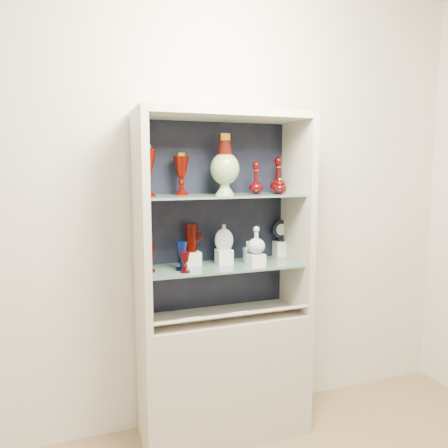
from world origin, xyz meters
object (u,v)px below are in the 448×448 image
object	(u,v)px
enamel_urn	(225,164)
ruby_goblet_tall	(149,258)
ruby_pitcher	(191,237)
flat_flask	(224,237)
cameo_medallion	(281,230)
cobalt_goblet	(182,256)
lidded_bowl	(279,186)
ruby_decanter_a	(256,176)
pedestal_lamp_left	(147,171)
pedestal_lamp_right	(181,174)
ruby_decanter_b	(278,174)
clear_round_decanter	(256,241)
ruby_goblet_small	(185,262)
clear_square_bottle	(248,252)

from	to	relation	value
enamel_urn	ruby_goblet_tall	size ratio (longest dim) A/B	2.28
ruby_pitcher	flat_flask	size ratio (longest dim) A/B	1.10
cameo_medallion	cobalt_goblet	bearing A→B (deg)	-174.89
lidded_bowl	ruby_goblet_tall	distance (m)	0.87
ruby_decanter_a	cameo_medallion	bearing A→B (deg)	28.50
pedestal_lamp_left	pedestal_lamp_right	size ratio (longest dim) A/B	1.16
ruby_decanter_b	lidded_bowl	world-z (taller)	ruby_decanter_b
pedestal_lamp_left	pedestal_lamp_right	world-z (taller)	pedestal_lamp_left
ruby_goblet_tall	cobalt_goblet	bearing A→B (deg)	-2.18
lidded_bowl	enamel_urn	bearing A→B (deg)	171.19
clear_round_decanter	ruby_goblet_small	bearing A→B (deg)	-176.74
pedestal_lamp_left	clear_square_bottle	world-z (taller)	pedestal_lamp_left
pedestal_lamp_right	enamel_urn	world-z (taller)	enamel_urn
ruby_decanter_a	clear_round_decanter	world-z (taller)	ruby_decanter_a
flat_flask	clear_round_decanter	xyz separation A→B (m)	(0.17, -0.10, -0.02)
ruby_goblet_small	flat_flask	size ratio (longest dim) A/B	0.74
lidded_bowl	cobalt_goblet	distance (m)	0.71
pedestal_lamp_right	enamel_urn	size ratio (longest dim) A/B	0.69
pedestal_lamp_left	ruby_decanter_b	bearing A→B (deg)	2.94
lidded_bowl	cameo_medallion	world-z (taller)	lidded_bowl
pedestal_lamp_right	ruby_pitcher	xyz separation A→B (m)	(0.06, 0.02, -0.37)
lidded_bowl	clear_square_bottle	world-z (taller)	lidded_bowl
ruby_goblet_small	clear_round_decanter	world-z (taller)	clear_round_decanter
ruby_decanter_b	cobalt_goblet	xyz separation A→B (m)	(-0.63, -0.07, -0.46)
ruby_decanter_b	clear_round_decanter	world-z (taller)	ruby_decanter_b
pedestal_lamp_left	ruby_goblet_small	xyz separation A→B (m)	(0.18, -0.09, -0.50)
pedestal_lamp_left	ruby_pitcher	distance (m)	0.48
ruby_decanter_a	cobalt_goblet	distance (m)	0.64
lidded_bowl	cameo_medallion	distance (m)	0.36
lidded_bowl	ruby_pitcher	distance (m)	0.61
ruby_goblet_tall	clear_square_bottle	bearing A→B (deg)	2.68
ruby_decanter_a	cobalt_goblet	world-z (taller)	ruby_decanter_a
ruby_decanter_a	ruby_goblet_small	size ratio (longest dim) A/B	1.89
pedestal_lamp_right	ruby_pitcher	bearing A→B (deg)	17.98
ruby_decanter_b	clear_round_decanter	size ratio (longest dim) A/B	1.50
enamel_urn	ruby_goblet_small	world-z (taller)	enamel_urn
ruby_decanter_b	cameo_medallion	size ratio (longest dim) A/B	1.64
cobalt_goblet	flat_flask	xyz separation A→B (m)	(0.27, 0.05, 0.09)
ruby_decanter_a	ruby_pitcher	distance (m)	0.53
ruby_decanter_a	flat_flask	distance (m)	0.41
pedestal_lamp_right	lidded_bowl	xyz separation A→B (m)	(0.57, -0.11, -0.07)
ruby_decanter_a	clear_square_bottle	world-z (taller)	ruby_decanter_a
ruby_decanter_a	cobalt_goblet	bearing A→B (deg)	-177.74
cobalt_goblet	ruby_goblet_tall	xyz separation A→B (m)	(-0.18, 0.01, -0.00)
ruby_pitcher	pedestal_lamp_left	bearing A→B (deg)	-145.46
ruby_pitcher	cobalt_goblet	bearing A→B (deg)	-111.05
flat_flask	cobalt_goblet	bearing A→B (deg)	-151.72
pedestal_lamp_left	cobalt_goblet	size ratio (longest dim) A/B	1.71
ruby_goblet_small	cameo_medallion	bearing A→B (deg)	17.05
ruby_decanter_b	flat_flask	xyz separation A→B (m)	(-0.36, -0.01, -0.37)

